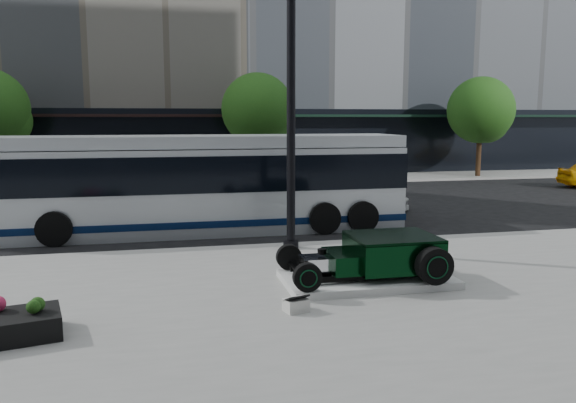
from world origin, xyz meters
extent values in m
plane|color=black|center=(0.00, 0.00, 0.00)|extent=(120.00, 120.00, 0.00)
cube|color=gray|center=(0.00, -10.50, 0.06)|extent=(70.00, 17.00, 0.12)
cube|color=gray|center=(0.00, 14.00, 0.06)|extent=(70.00, 4.00, 0.12)
cube|color=black|center=(-10.00, 16.20, 2.00)|extent=(22.00, 0.50, 4.00)
cube|color=black|center=(13.00, 16.20, 2.00)|extent=(24.00, 0.50, 4.00)
cube|color=black|center=(-10.00, 15.60, 3.60)|extent=(22.00, 1.60, 0.15)
cube|color=black|center=(13.00, 15.60, 3.60)|extent=(24.00, 1.60, 0.15)
sphere|color=black|center=(-11.40, 13.30, 3.32)|extent=(2.60, 2.60, 2.60)
cylinder|color=black|center=(1.00, 13.00, 1.42)|extent=(0.28, 0.28, 2.60)
sphere|color=black|center=(1.00, 13.00, 3.92)|extent=(3.80, 3.80, 3.80)
sphere|color=black|center=(1.60, 13.30, 3.32)|extent=(2.60, 2.60, 2.60)
cylinder|color=black|center=(14.00, 13.00, 1.42)|extent=(0.28, 0.28, 2.60)
sphere|color=black|center=(14.00, 13.00, 3.92)|extent=(3.80, 3.80, 3.80)
sphere|color=black|center=(14.60, 13.30, 3.32)|extent=(2.60, 2.60, 2.60)
cube|color=silver|center=(0.08, -6.00, 0.20)|extent=(3.40, 1.80, 0.15)
cube|color=black|center=(0.08, -6.45, 0.37)|extent=(3.00, 0.08, 0.10)
cube|color=black|center=(0.08, -5.55, 0.37)|extent=(3.00, 0.08, 0.10)
cube|color=black|center=(0.63, -6.00, 0.72)|extent=(1.70, 1.45, 0.62)
cube|color=black|center=(0.63, -6.00, 1.05)|extent=(1.70, 1.45, 0.06)
cube|color=black|center=(-0.47, -6.00, 0.60)|extent=(0.55, 1.05, 0.38)
cube|color=silver|center=(-1.02, -6.00, 0.55)|extent=(0.55, 0.55, 0.34)
cylinder|color=black|center=(-0.87, -6.00, 0.82)|extent=(0.18, 0.18, 0.10)
cylinder|color=black|center=(-1.37, -6.00, 0.43)|extent=(0.06, 1.55, 0.06)
cylinder|color=black|center=(1.13, -6.85, 0.63)|extent=(0.72, 0.24, 0.72)
cylinder|color=black|center=(1.13, -6.97, 0.63)|extent=(0.37, 0.02, 0.37)
torus|color=#0B3E20|center=(1.13, -6.99, 0.63)|extent=(0.44, 0.02, 0.44)
cylinder|color=black|center=(1.13, -5.15, 0.63)|extent=(0.72, 0.24, 0.72)
cylinder|color=black|center=(1.13, -5.02, 0.63)|extent=(0.37, 0.02, 0.37)
torus|color=#0B3E20|center=(1.13, -5.01, 0.63)|extent=(0.44, 0.02, 0.44)
cylinder|color=black|center=(-1.37, -6.78, 0.54)|extent=(0.54, 0.16, 0.54)
cylinder|color=black|center=(-1.37, -6.86, 0.54)|extent=(0.28, 0.02, 0.28)
torus|color=#0B3E20|center=(-1.37, -6.88, 0.54)|extent=(0.34, 0.02, 0.34)
cylinder|color=black|center=(-1.37, -5.22, 0.54)|extent=(0.54, 0.16, 0.54)
cylinder|color=black|center=(-1.37, -5.13, 0.54)|extent=(0.28, 0.02, 0.28)
torus|color=#0B3E20|center=(-1.37, -5.12, 0.54)|extent=(0.34, 0.02, 0.34)
cube|color=silver|center=(-1.72, -7.36, 0.23)|extent=(0.47, 0.40, 0.22)
cube|color=black|center=(-1.72, -7.36, 0.35)|extent=(0.46, 0.38, 0.15)
cylinder|color=black|center=(-0.73, -2.59, 3.75)|extent=(0.22, 0.22, 7.25)
cylinder|color=black|center=(-0.73, -2.59, 0.21)|extent=(0.40, 0.40, 0.18)
sphere|color=black|center=(-6.33, -7.67, 0.61)|extent=(0.24, 0.24, 0.24)
sphere|color=#D32556|center=(-6.06, -7.67, 0.61)|extent=(0.24, 0.24, 0.24)
sphere|color=black|center=(-5.80, -7.67, 0.61)|extent=(0.24, 0.24, 0.24)
cube|color=silver|center=(-2.64, 0.73, 1.27)|extent=(12.00, 2.55, 2.55)
cube|color=#081A43|center=(-2.64, 0.73, 0.42)|extent=(12.05, 2.60, 0.20)
cube|color=black|center=(-2.64, 0.73, 1.85)|extent=(12.05, 2.60, 1.05)
cube|color=silver|center=(-2.64, 0.73, 2.75)|extent=(12.00, 2.40, 0.35)
cube|color=black|center=(3.39, 0.73, 1.55)|extent=(0.06, 2.30, 1.70)
cylinder|color=black|center=(-6.84, -0.57, 0.48)|extent=(0.96, 0.28, 0.96)
cylinder|color=black|center=(-6.84, 2.03, 0.48)|extent=(0.96, 0.28, 0.96)
cylinder|color=black|center=(0.76, -0.57, 0.48)|extent=(0.96, 0.28, 0.96)
cylinder|color=black|center=(0.76, 2.03, 0.48)|extent=(0.96, 0.28, 0.96)
cylinder|color=black|center=(1.96, -0.57, 0.48)|extent=(0.96, 0.28, 0.96)
cylinder|color=black|center=(1.96, 2.03, 0.48)|extent=(0.96, 0.28, 0.96)
imported|color=silver|center=(2.66, 3.32, 0.70)|extent=(4.93, 2.16, 1.41)
camera|label=1|loc=(-3.88, -16.46, 3.43)|focal=35.00mm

